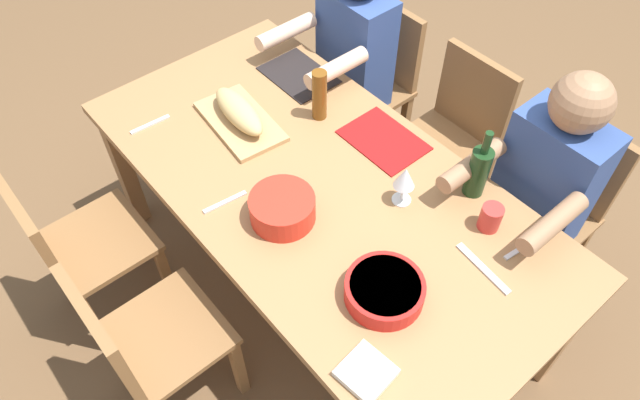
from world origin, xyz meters
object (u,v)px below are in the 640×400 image
(serving_bowl_pasta, at_px, (282,207))
(cutting_board, at_px, (240,122))
(chair_near_center, at_px, (142,343))
(diner_far_left, at_px, (349,57))
(chair_far_center, at_px, (454,133))
(cup_far_right, at_px, (490,218))
(chair_far_left, at_px, (374,78))
(wine_bottle, at_px, (478,171))
(serving_bowl_greens, at_px, (385,290))
(wine_glass, at_px, (405,179))
(beer_bottle, at_px, (319,95))
(napkin_stack, at_px, (366,372))
(chair_far_right, at_px, (550,201))
(diner_far_right, at_px, (539,189))
(chair_near_left, at_px, (74,247))
(dining_table, at_px, (320,194))
(bread_loaf, at_px, (239,111))

(serving_bowl_pasta, bearing_deg, cutting_board, 161.43)
(chair_near_center, height_order, diner_far_left, diner_far_left)
(chair_far_center, xyz_separation_m, cup_far_right, (0.54, -0.50, 0.31))
(chair_far_left, height_order, wine_bottle, wine_bottle)
(chair_near_center, bearing_deg, chair_far_center, 90.00)
(serving_bowl_greens, distance_m, cup_far_right, 0.47)
(cup_far_right, bearing_deg, serving_bowl_greens, -94.14)
(wine_bottle, distance_m, cup_far_right, 0.17)
(chair_far_center, distance_m, wine_glass, 0.79)
(wine_bottle, distance_m, beer_bottle, 0.69)
(serving_bowl_pasta, xyz_separation_m, serving_bowl_greens, (0.46, 0.05, -0.02))
(diner_far_left, height_order, napkin_stack, diner_far_left)
(cutting_board, bearing_deg, chair_far_right, 41.11)
(serving_bowl_pasta, distance_m, napkin_stack, 0.63)
(diner_far_right, bearing_deg, chair_far_left, 170.23)
(chair_near_center, relative_size, chair_far_left, 1.00)
(chair_near_left, height_order, wine_glass, wine_glass)
(serving_bowl_pasta, bearing_deg, wine_glass, 60.04)
(cutting_board, bearing_deg, dining_table, 5.66)
(serving_bowl_pasta, bearing_deg, chair_far_right, 64.45)
(diner_far_left, height_order, serving_bowl_greens, diner_far_left)
(napkin_stack, bearing_deg, bread_loaf, 162.96)
(chair_near_center, distance_m, serving_bowl_pasta, 0.68)
(serving_bowl_pasta, bearing_deg, chair_far_left, 119.60)
(chair_far_center, bearing_deg, napkin_stack, -61.22)
(chair_near_left, relative_size, chair_far_center, 1.00)
(diner_far_right, distance_m, bread_loaf, 1.19)
(chair_near_left, bearing_deg, wine_glass, 50.80)
(chair_far_center, xyz_separation_m, serving_bowl_pasta, (0.05, -1.02, 0.31))
(chair_far_left, height_order, chair_far_center, same)
(diner_far_right, relative_size, cup_far_right, 12.20)
(dining_table, xyz_separation_m, chair_near_center, (0.00, -0.81, -0.18))
(dining_table, xyz_separation_m, diner_far_left, (-0.53, 0.63, 0.03))
(chair_near_left, relative_size, serving_bowl_pasta, 3.68)
(bread_loaf, distance_m, napkin_stack, 1.15)
(chair_far_center, height_order, napkin_stack, chair_far_center)
(dining_table, bearing_deg, wine_bottle, 44.72)
(chair_far_left, relative_size, cup_far_right, 8.65)
(dining_table, height_order, chair_far_center, chair_far_center)
(chair_far_center, bearing_deg, serving_bowl_pasta, -87.42)
(bread_loaf, relative_size, beer_bottle, 1.45)
(dining_table, distance_m, cup_far_right, 0.63)
(serving_bowl_greens, bearing_deg, chair_far_left, 136.81)
(diner_far_right, bearing_deg, serving_bowl_greens, -92.19)
(chair_near_center, relative_size, wine_glass, 5.12)
(bread_loaf, bearing_deg, beer_bottle, 57.57)
(dining_table, distance_m, diner_far_right, 0.82)
(chair_near_left, bearing_deg, bread_loaf, 83.47)
(bread_loaf, xyz_separation_m, beer_bottle, (0.17, 0.27, 0.04))
(chair_far_left, xyz_separation_m, chair_far_right, (1.07, 0.00, 0.00))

